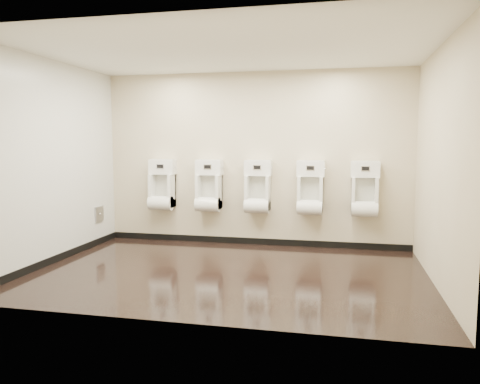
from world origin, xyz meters
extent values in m
cube|color=black|center=(0.00, 0.00, 0.00)|extent=(5.00, 3.50, 0.00)
cube|color=white|center=(0.00, 0.00, 2.80)|extent=(5.00, 3.50, 0.00)
cube|color=beige|center=(0.00, 1.75, 1.40)|extent=(5.00, 0.02, 2.80)
cube|color=beige|center=(0.00, -1.75, 1.40)|extent=(5.00, 0.02, 2.80)
cube|color=beige|center=(-2.50, 0.00, 1.40)|extent=(0.02, 3.50, 2.80)
cube|color=beige|center=(2.50, 0.00, 1.40)|extent=(0.02, 3.50, 2.80)
cube|color=silver|center=(-2.50, 0.00, 1.40)|extent=(0.01, 3.50, 2.80)
cube|color=black|center=(0.00, 1.74, 0.05)|extent=(5.00, 0.02, 0.10)
cube|color=black|center=(-2.49, 0.00, 0.05)|extent=(0.02, 3.50, 0.10)
cube|color=#9E9EA3|center=(-2.48, 1.20, 0.50)|extent=(0.03, 0.25, 0.25)
cylinder|color=silver|center=(-2.46, 1.20, 0.50)|extent=(0.02, 0.04, 0.04)
cube|color=white|center=(-1.54, 1.61, 0.86)|extent=(0.39, 0.28, 0.55)
cube|color=silver|center=(-1.54, 1.70, 0.90)|extent=(0.29, 0.01, 0.43)
cylinder|color=white|center=(-1.54, 1.53, 0.67)|extent=(0.39, 0.24, 0.24)
cube|color=white|center=(-1.54, 1.65, 1.26)|extent=(0.43, 0.21, 0.24)
cube|color=black|center=(-1.54, 1.54, 1.28)|extent=(0.11, 0.01, 0.06)
cube|color=silver|center=(-1.54, 1.54, 1.28)|extent=(0.13, 0.01, 0.08)
cylinder|color=silver|center=(-1.32, 1.65, 1.26)|extent=(0.01, 0.03, 0.03)
cube|color=white|center=(-0.72, 1.61, 0.86)|extent=(0.39, 0.28, 0.55)
cube|color=silver|center=(-0.72, 1.70, 0.90)|extent=(0.29, 0.01, 0.43)
cylinder|color=white|center=(-0.72, 1.53, 0.67)|extent=(0.39, 0.24, 0.24)
cube|color=white|center=(-0.72, 1.65, 1.26)|extent=(0.43, 0.21, 0.24)
cube|color=black|center=(-0.72, 1.54, 1.28)|extent=(0.11, 0.01, 0.06)
cube|color=silver|center=(-0.72, 1.54, 1.28)|extent=(0.13, 0.01, 0.08)
cylinder|color=silver|center=(-0.50, 1.65, 1.26)|extent=(0.01, 0.03, 0.03)
cube|color=white|center=(0.09, 1.61, 0.86)|extent=(0.39, 0.28, 0.55)
cube|color=silver|center=(0.09, 1.70, 0.90)|extent=(0.29, 0.01, 0.43)
cylinder|color=white|center=(0.09, 1.53, 0.67)|extent=(0.39, 0.24, 0.24)
cube|color=white|center=(0.09, 1.65, 1.26)|extent=(0.43, 0.21, 0.24)
cube|color=black|center=(0.09, 1.54, 1.28)|extent=(0.11, 0.01, 0.06)
cube|color=silver|center=(0.09, 1.54, 1.28)|extent=(0.13, 0.01, 0.08)
cylinder|color=silver|center=(0.31, 1.65, 1.26)|extent=(0.01, 0.03, 0.03)
cube|color=white|center=(0.93, 1.61, 0.86)|extent=(0.39, 0.28, 0.55)
cube|color=silver|center=(0.93, 1.70, 0.90)|extent=(0.29, 0.01, 0.43)
cylinder|color=white|center=(0.93, 1.53, 0.67)|extent=(0.39, 0.24, 0.24)
cube|color=white|center=(0.93, 1.65, 1.26)|extent=(0.43, 0.21, 0.24)
cube|color=black|center=(0.93, 1.54, 1.28)|extent=(0.11, 0.01, 0.06)
cube|color=silver|center=(0.93, 1.54, 1.28)|extent=(0.13, 0.01, 0.08)
cylinder|color=silver|center=(1.15, 1.65, 1.26)|extent=(0.01, 0.03, 0.03)
cube|color=white|center=(1.75, 1.61, 0.86)|extent=(0.39, 0.28, 0.55)
cube|color=silver|center=(1.75, 1.70, 0.90)|extent=(0.29, 0.01, 0.43)
cylinder|color=white|center=(1.75, 1.53, 0.67)|extent=(0.39, 0.24, 0.24)
cube|color=white|center=(1.75, 1.65, 1.26)|extent=(0.43, 0.21, 0.24)
cube|color=black|center=(1.75, 1.54, 1.28)|extent=(0.11, 0.01, 0.06)
cube|color=silver|center=(1.75, 1.54, 1.28)|extent=(0.13, 0.01, 0.08)
cylinder|color=silver|center=(1.97, 1.65, 1.26)|extent=(0.01, 0.03, 0.03)
camera|label=1|loc=(1.41, -5.73, 1.66)|focal=35.00mm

